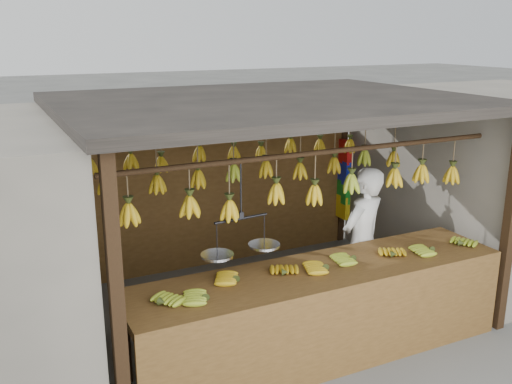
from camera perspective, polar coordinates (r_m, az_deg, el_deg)
ground at (r=6.71m, az=1.15°, el=-11.39°), size 80.00×80.00×0.00m
stall at (r=6.36m, az=-0.11°, el=5.90°), size 4.30×3.30×2.40m
neighbor_right at (r=8.48m, az=23.38°, el=1.42°), size 3.00×3.00×2.30m
counter at (r=5.43m, az=7.17°, el=-9.92°), size 3.78×0.86×0.96m
hanging_bananas at (r=6.14m, az=1.22°, el=2.20°), size 3.65×2.17×0.38m
balance_scale at (r=5.07m, az=-1.49°, el=-5.40°), size 0.76×0.32×0.83m
vendor at (r=6.37m, az=10.56°, el=-4.94°), size 0.71×0.59×1.68m
bag_bundles at (r=8.40m, az=8.78°, el=1.12°), size 0.08×0.26×1.16m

